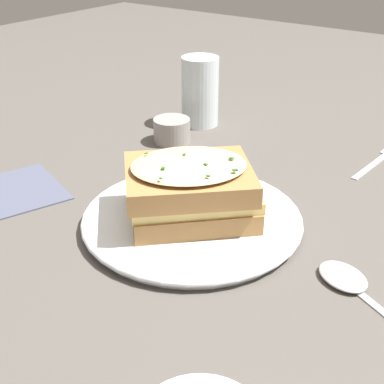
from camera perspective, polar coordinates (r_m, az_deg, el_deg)
The scene contains 7 objects.
ground_plane at distance 0.69m, azimuth -0.67°, elevation -1.84°, with size 2.40×2.40×0.00m, color #514C47.
dinner_plate at distance 0.65m, azimuth 0.00°, elevation -2.88°, with size 0.27×0.27×0.01m.
sandwich at distance 0.63m, azimuth -0.15°, elevation 0.31°, with size 0.19×0.19×0.08m.
water_glass at distance 0.94m, azimuth 0.86°, elevation 10.68°, with size 0.06×0.06×0.12m, color silver.
spoon at distance 0.58m, azimuth 16.42°, elevation -9.17°, with size 0.16×0.10×0.01m.
napkin at distance 0.77m, azimuth -17.97°, elevation 0.28°, with size 0.13×0.11×0.00m, color #4C5166.
condiment_pot at distance 0.88m, azimuth -2.17°, elevation 6.58°, with size 0.06×0.06×0.04m, color gray.
Camera 1 is at (0.35, -0.48, 0.34)m, focal length 50.00 mm.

